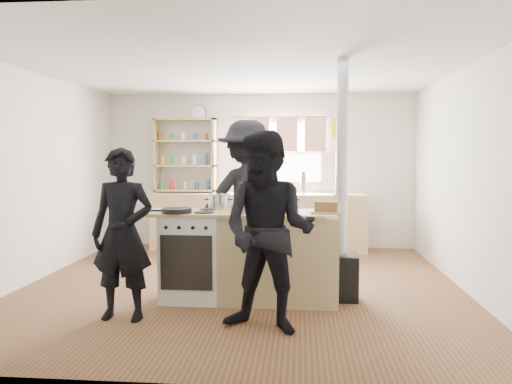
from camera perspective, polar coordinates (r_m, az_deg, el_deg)
ground at (r=5.89m, az=-1.65°, el=-10.70°), size 5.00×5.00×0.01m
back_counter at (r=7.97m, az=0.23°, el=-3.39°), size 3.40×0.55×0.90m
shelving_unit at (r=8.20m, az=-8.10°, el=4.23°), size 1.00×0.28×1.20m
thermos at (r=7.88m, az=5.43°, el=0.98°), size 0.10×0.10×0.33m
cooking_island at (r=5.23m, az=-0.79°, el=-7.31°), size 1.97×0.64×0.93m
skillet_greens at (r=5.09m, az=-9.06°, el=-2.08°), size 0.34×0.34×0.05m
roast_tray at (r=5.10m, az=-0.68°, el=-1.89°), size 0.43×0.37×0.07m
stockpot_stove at (r=5.38m, az=-4.30°, el=-1.11°), size 0.23×0.23×0.19m
stockpot_counter at (r=5.11m, az=2.93°, el=-1.21°), size 0.30×0.30×0.22m
bread_board at (r=5.04m, az=8.02°, el=-1.88°), size 0.31×0.25×0.12m
flue_heater at (r=5.30m, az=9.66°, el=-5.14°), size 0.35×0.35×2.50m
person_near_left at (r=4.75m, az=-15.02°, el=-4.66°), size 0.59×0.40×1.59m
person_near_right at (r=4.26m, az=1.42°, el=-4.58°), size 0.99×0.86×1.73m
person_far at (r=6.10m, az=-0.97°, el=-0.88°), size 1.40×1.03×1.93m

